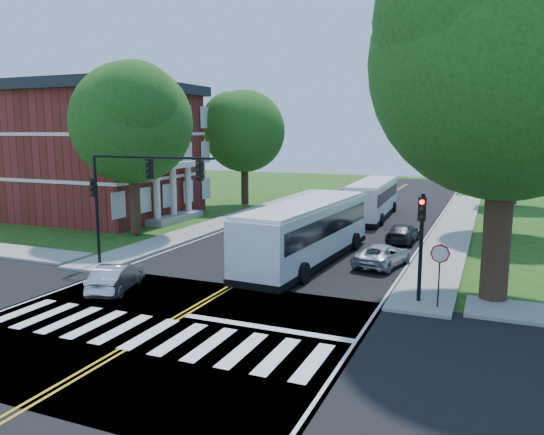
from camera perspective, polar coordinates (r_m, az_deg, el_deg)
The scene contains 24 objects.
ground at distance 19.78m, azimuth -12.14°, elevation -11.66°, with size 140.00×140.00×0.00m, color #214511.
road at distance 35.46m, azimuth 4.71°, elevation -2.15°, with size 14.00×96.00×0.01m, color black.
cross_road at distance 19.78m, azimuth -12.15°, elevation -11.64°, with size 60.00×12.00×0.01m, color black.
center_line at distance 39.22m, azimuth 6.53°, elevation -1.07°, with size 0.36×70.00×0.01m, color gold.
edge_line_w at distance 41.60m, azimuth -2.49°, elevation -0.42°, with size 0.12×70.00×0.01m, color silver.
edge_line_e at distance 37.92m, azimuth 16.44°, elevation -1.74°, with size 0.12×70.00×0.01m, color silver.
crosswalk at distance 19.40m, azimuth -13.01°, elevation -12.07°, with size 12.60×3.00×0.01m, color silver.
stop_bar at distance 19.46m, azimuth -0.69°, elevation -11.75°, with size 6.60×0.40×0.01m, color silver.
sidewalk_nw at distance 44.90m, azimuth -2.59°, elevation 0.37°, with size 2.60×40.00×0.15m, color gray.
sidewalk_ne at distance 40.73m, azimuth 19.02°, elevation -1.05°, with size 2.60×40.00×0.15m, color gray.
tree_ne_big at distance 23.21m, azimuth 24.13°, elevation 14.98°, with size 10.80×10.80×14.91m.
tree_west_near at distance 36.61m, azimuth -14.85°, elevation 9.78°, with size 8.00×8.00×11.40m.
tree_west_far at distance 50.04m, azimuth -2.99°, elevation 9.23°, with size 7.60×7.60×10.67m.
tree_east_mid at distance 39.08m, azimuth 24.27°, elevation 9.71°, with size 8.40×8.40×11.93m.
tree_east_far at distance 55.09m, azimuth 24.91°, elevation 8.26°, with size 7.20×7.20×10.34m.
brick_building at distance 47.98m, azimuth -20.33°, elevation 6.79°, with size 20.00×13.00×10.80m.
signal_nw at distance 27.29m, azimuth -14.85°, elevation 3.44°, with size 7.15×0.46×5.66m.
signal_ne at distance 22.02m, azimuth 15.76°, elevation -1.64°, with size 0.30×0.46×4.40m.
stop_sign at distance 21.68m, azimuth 17.60°, elevation -4.41°, with size 0.76×0.08×2.53m.
bus_lead at distance 28.35m, azimuth 3.82°, elevation -1.44°, with size 3.63×12.84×3.29m.
bus_follow at distance 44.02m, azimuth 10.77°, elevation 2.04°, with size 3.22×11.71×3.00m.
hatchback at distance 24.52m, azimuth -16.38°, elevation -6.17°, with size 1.31×3.77×1.24m, color #A9ACB0.
suv at distance 28.41m, azimuth 11.82°, elevation -3.96°, with size 1.94×4.20×1.17m, color #B6B9BE.
dark_sedan at distance 34.73m, azimuth 13.91°, elevation -1.62°, with size 1.67×4.11×1.19m, color black.
Camera 1 is at (10.76, -15.06, 6.99)m, focal length 35.00 mm.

